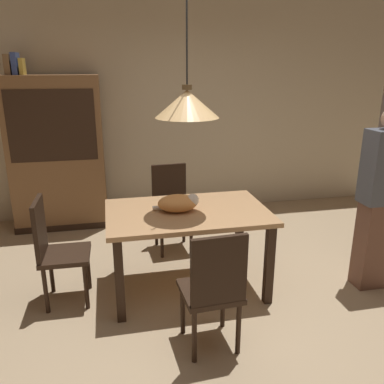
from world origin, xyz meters
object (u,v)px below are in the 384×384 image
Objects in this scene: hutch_bookcase at (58,157)px; person_standing at (380,201)px; book_yellow_short at (22,66)px; cat_sleeping at (179,203)px; pendant_lamp at (187,103)px; chair_far_back at (171,203)px; chair_left_side at (55,247)px; book_brown_thick at (9,65)px; dining_table at (188,221)px; book_blue_wide at (16,64)px; chair_near_front at (214,287)px.

hutch_bookcase reaches higher than person_standing.
cat_sleeping is at bearing -51.15° from book_yellow_short.
cat_sleeping is 0.84m from pendant_lamp.
chair_left_side is (-1.12, -0.88, 0.00)m from chair_far_back.
hutch_bookcase is (-0.12, 1.79, 0.38)m from chair_left_side.
pendant_lamp reaches higher than book_brown_thick.
book_yellow_short reaches higher than person_standing.
dining_table is at bearing -55.10° from hutch_bookcase.
person_standing is (3.33, -2.11, -1.14)m from book_brown_thick.
chair_left_side is 0.50× the size of hutch_bookcase.
book_yellow_short is (-1.45, 1.80, 1.11)m from cat_sleeping.
book_yellow_short reaches higher than hutch_bookcase.
person_standing is at bearing -9.93° from cat_sleeping.
book_yellow_short is (-1.53, 1.80, 1.29)m from dining_table.
person_standing is (3.25, -2.11, -1.15)m from book_blue_wide.
book_blue_wide is at bearing 104.56° from chair_left_side.
book_brown_thick is at bearing 180.00° from book_blue_wide.
chair_far_back is 1.76m from chair_near_front.
chair_far_back reaches higher than dining_table.
pendant_lamp reaches higher than chair_far_back.
chair_far_back is at bearing 144.45° from person_standing.
cat_sleeping is 1.63× the size of book_brown_thick.
book_brown_thick is 1.00× the size of book_blue_wide.
dining_table is 1.51× the size of chair_near_front.
cat_sleeping is at bearing -48.55° from book_brown_thick.
dining_table is at bearing -47.08° from book_brown_thick.
book_blue_wide reaches higher than chair_left_side.
pendant_lamp is (-0.00, 0.00, 1.01)m from dining_table.
book_yellow_short reaches higher than dining_table.
book_blue_wide reaches higher than dining_table.
pendant_lamp is at bearing -49.58° from book_yellow_short.
book_blue_wide is (-1.59, 1.80, 0.31)m from pendant_lamp.
chair_near_front is (0.01, -1.76, 0.00)m from chair_far_back.
book_yellow_short reaches higher than chair_near_front.
book_blue_wide is (0.07, 0.00, 0.01)m from book_brown_thick.
pendant_lamp is at bearing -47.08° from book_brown_thick.
hutch_bookcase is at bearing 123.10° from cat_sleeping.
book_blue_wide reaches higher than cat_sleeping.
cat_sleeping is (1.05, -0.01, 0.32)m from chair_left_side.
person_standing is at bearing -10.64° from pendant_lamp.
hutch_bookcase is (-1.17, 1.80, 0.06)m from cat_sleeping.
cat_sleeping is 2.57m from book_yellow_short.
pendant_lamp reaches higher than book_blue_wide.
chair_left_side is (-1.13, 0.00, -0.14)m from dining_table.
book_blue_wide reaches higher than chair_far_back.
chair_far_back is at bearing -31.03° from book_yellow_short.
chair_left_side is at bearing 179.92° from dining_table.
dining_table is 1.08× the size of pendant_lamp.
pendant_lamp is at bearing -55.10° from hutch_bookcase.
hutch_bookcase reaches higher than chair_near_front.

